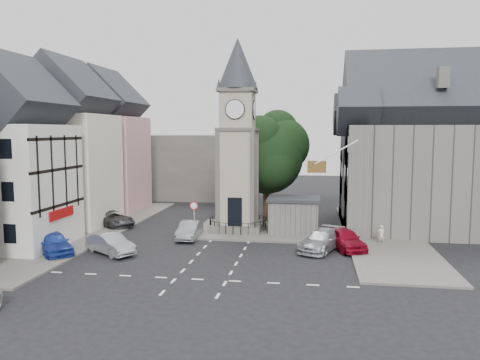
% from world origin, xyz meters
% --- Properties ---
extents(ground, '(120.00, 120.00, 0.00)m').
position_xyz_m(ground, '(0.00, 0.00, 0.00)').
color(ground, black).
rests_on(ground, ground).
extents(pavement_west, '(6.00, 30.00, 0.14)m').
position_xyz_m(pavement_west, '(-12.50, 6.00, 0.07)').
color(pavement_west, '#595651').
rests_on(pavement_west, ground).
extents(pavement_east, '(6.00, 26.00, 0.14)m').
position_xyz_m(pavement_east, '(12.00, 8.00, 0.07)').
color(pavement_east, '#595651').
rests_on(pavement_east, ground).
extents(central_island, '(10.00, 8.00, 0.16)m').
position_xyz_m(central_island, '(1.50, 8.00, 0.08)').
color(central_island, '#595651').
rests_on(central_island, ground).
extents(road_markings, '(20.00, 8.00, 0.01)m').
position_xyz_m(road_markings, '(0.00, -5.50, 0.01)').
color(road_markings, silver).
rests_on(road_markings, ground).
extents(clock_tower, '(4.86, 4.86, 16.25)m').
position_xyz_m(clock_tower, '(0.00, 7.99, 8.12)').
color(clock_tower, '#4C4944').
rests_on(clock_tower, ground).
extents(stone_shelter, '(4.30, 3.30, 3.08)m').
position_xyz_m(stone_shelter, '(4.80, 7.50, 1.55)').
color(stone_shelter, '#5F5C57').
rests_on(stone_shelter, ground).
extents(town_tree, '(7.20, 7.20, 10.80)m').
position_xyz_m(town_tree, '(2.00, 13.00, 6.97)').
color(town_tree, black).
rests_on(town_tree, ground).
extents(warning_sign_post, '(0.70, 0.19, 2.85)m').
position_xyz_m(warning_sign_post, '(-3.20, 5.43, 2.03)').
color(warning_sign_post, black).
rests_on(warning_sign_post, ground).
extents(terrace_pink, '(8.10, 7.60, 12.80)m').
position_xyz_m(terrace_pink, '(-15.50, 16.00, 6.58)').
color(terrace_pink, '#CD8D98').
rests_on(terrace_pink, ground).
extents(terrace_cream, '(8.10, 7.60, 12.80)m').
position_xyz_m(terrace_cream, '(-15.50, 8.00, 6.58)').
color(terrace_cream, '#F4E3CC').
rests_on(terrace_cream, ground).
extents(terrace_tudor, '(8.10, 7.60, 12.00)m').
position_xyz_m(terrace_tudor, '(-15.50, 0.00, 6.19)').
color(terrace_tudor, silver).
rests_on(terrace_tudor, ground).
extents(backdrop_west, '(20.00, 10.00, 8.00)m').
position_xyz_m(backdrop_west, '(-12.00, 28.00, 4.00)').
color(backdrop_west, '#4C4944').
rests_on(backdrop_west, ground).
extents(east_building, '(14.40, 11.40, 12.60)m').
position_xyz_m(east_building, '(15.59, 11.00, 6.26)').
color(east_building, '#5F5C57').
rests_on(east_building, ground).
extents(east_boundary_wall, '(0.40, 16.00, 0.90)m').
position_xyz_m(east_boundary_wall, '(9.20, 10.00, 0.45)').
color(east_boundary_wall, '#5F5C57').
rests_on(east_boundary_wall, ground).
extents(flagpole, '(3.68, 0.10, 2.74)m').
position_xyz_m(flagpole, '(8.00, 4.00, 7.00)').
color(flagpole, white).
rests_on(flagpole, ground).
extents(car_west_blue, '(4.60, 4.60, 1.58)m').
position_xyz_m(car_west_blue, '(-11.50, -1.58, 0.79)').
color(car_west_blue, '#1B3698').
rests_on(car_west_blue, ground).
extents(car_west_silver, '(4.46, 3.71, 1.44)m').
position_xyz_m(car_west_silver, '(-7.58, -0.91, 0.72)').
color(car_west_silver, '#93959A').
rests_on(car_west_silver, ground).
extents(car_west_grey, '(5.47, 4.71, 1.40)m').
position_xyz_m(car_west_grey, '(-11.50, 8.00, 0.70)').
color(car_west_grey, '#303033').
rests_on(car_west_grey, ground).
extents(car_island_silver, '(1.68, 4.29, 1.39)m').
position_xyz_m(car_island_silver, '(-3.34, 4.50, 0.70)').
color(car_island_silver, gray).
rests_on(car_island_silver, ground).
extents(car_island_east, '(3.88, 5.45, 1.46)m').
position_xyz_m(car_island_east, '(7.00, 2.34, 0.73)').
color(car_island_east, '#9A9CA2').
rests_on(car_island_east, ground).
extents(car_east_red, '(3.34, 4.92, 1.56)m').
position_xyz_m(car_east_red, '(8.68, 2.85, 0.78)').
color(car_east_red, maroon).
rests_on(car_east_red, ground).
extents(pedestrian, '(0.62, 0.49, 1.50)m').
position_xyz_m(pedestrian, '(11.50, 4.80, 0.75)').
color(pedestrian, beige).
rests_on(pedestrian, ground).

